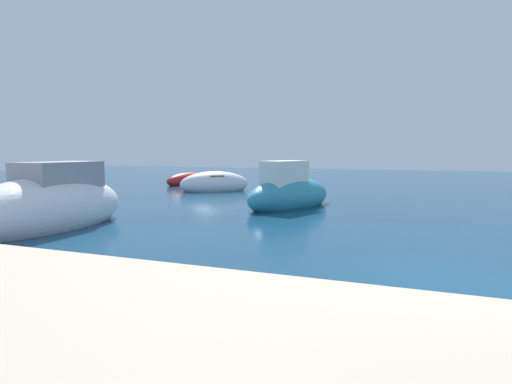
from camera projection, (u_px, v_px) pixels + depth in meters
The scene contains 5 objects.
ground at pixel (456, 286), 6.26m from camera, with size 80.00×80.00×0.00m, color navy.
moored_boat_0 at pixel (289, 194), 14.98m from camera, with size 2.82×4.47×1.93m.
moored_boat_3 at pixel (189, 180), 25.09m from camera, with size 1.83×3.48×0.92m.
moored_boat_4 at pixel (215, 184), 20.96m from camera, with size 3.49×3.28×1.26m.
moored_boat_5 at pixel (49, 206), 10.91m from camera, with size 1.94×4.89×2.07m.
Camera 1 is at (-0.53, -6.75, 1.97)m, focal length 30.11 mm.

